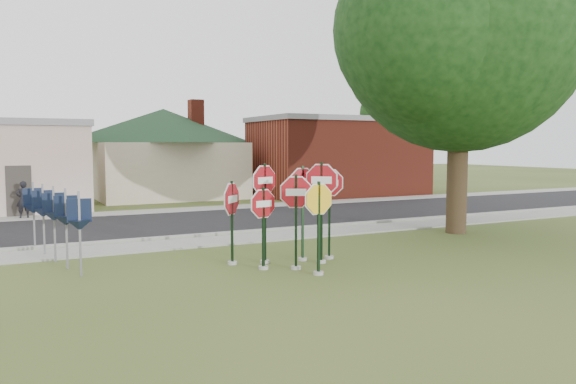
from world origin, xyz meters
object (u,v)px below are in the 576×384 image
stop_sign_yellow (319,216)px  stop_sign_center (296,208)px  pedestrian (23,199)px  stop_sign_left (263,219)px  oak_tree (461,27)px

stop_sign_yellow → stop_sign_center: bearing=104.9°
stop_sign_yellow → pedestrian: size_ratio=1.52×
stop_sign_yellow → stop_sign_left: size_ratio=1.09×
stop_sign_left → oak_tree: bearing=15.0°
stop_sign_center → stop_sign_left: stop_sign_center is taller
stop_sign_center → pedestrian: bearing=113.0°
pedestrian → stop_sign_center: bearing=110.2°
stop_sign_center → oak_tree: size_ratio=0.20×
stop_sign_yellow → pedestrian: bearing=112.6°
stop_sign_yellow → stop_sign_left: (-0.91, 1.13, -0.13)m
stop_sign_center → stop_sign_yellow: size_ratio=1.06×
pedestrian → oak_tree: bearing=138.3°
stop_sign_left → oak_tree: size_ratio=0.18×
oak_tree → pedestrian: oak_tree is taller
stop_sign_yellow → stop_sign_left: bearing=129.1°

